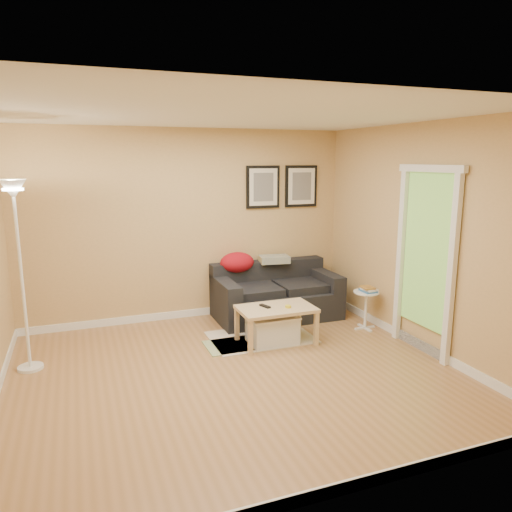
# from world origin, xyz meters

# --- Properties ---
(floor) EXTENTS (4.50, 4.50, 0.00)m
(floor) POSITION_xyz_m (0.00, 0.00, 0.00)
(floor) COLOR #A27345
(floor) RESTS_ON ground
(ceiling) EXTENTS (4.50, 4.50, 0.00)m
(ceiling) POSITION_xyz_m (0.00, 0.00, 2.60)
(ceiling) COLOR white
(ceiling) RESTS_ON wall_back
(wall_back) EXTENTS (4.50, 0.00, 4.50)m
(wall_back) POSITION_xyz_m (0.00, 2.00, 1.30)
(wall_back) COLOR tan
(wall_back) RESTS_ON ground
(wall_front) EXTENTS (4.50, 0.00, 4.50)m
(wall_front) POSITION_xyz_m (0.00, -2.00, 1.30)
(wall_front) COLOR tan
(wall_front) RESTS_ON ground
(wall_right) EXTENTS (0.00, 4.00, 4.00)m
(wall_right) POSITION_xyz_m (2.25, 0.00, 1.30)
(wall_right) COLOR tan
(wall_right) RESTS_ON ground
(baseboard_back) EXTENTS (4.50, 0.02, 0.10)m
(baseboard_back) POSITION_xyz_m (0.00, 1.99, 0.05)
(baseboard_back) COLOR white
(baseboard_back) RESTS_ON ground
(baseboard_front) EXTENTS (4.50, 0.02, 0.10)m
(baseboard_front) POSITION_xyz_m (0.00, -1.99, 0.05)
(baseboard_front) COLOR white
(baseboard_front) RESTS_ON ground
(baseboard_right) EXTENTS (0.02, 4.00, 0.10)m
(baseboard_right) POSITION_xyz_m (2.24, 0.00, 0.05)
(baseboard_right) COLOR white
(baseboard_right) RESTS_ON ground
(sofa) EXTENTS (1.70, 0.90, 0.75)m
(sofa) POSITION_xyz_m (1.12, 1.53, 0.38)
(sofa) COLOR black
(sofa) RESTS_ON ground
(red_throw) EXTENTS (0.48, 0.36, 0.28)m
(red_throw) POSITION_xyz_m (0.63, 1.82, 0.77)
(red_throw) COLOR #B01023
(red_throw) RESTS_ON sofa
(plaid_throw) EXTENTS (0.45, 0.32, 0.10)m
(plaid_throw) POSITION_xyz_m (1.18, 1.79, 0.78)
(plaid_throw) COLOR #CCC477
(plaid_throw) RESTS_ON sofa
(framed_print_left) EXTENTS (0.50, 0.04, 0.60)m
(framed_print_left) POSITION_xyz_m (1.08, 1.98, 1.80)
(framed_print_left) COLOR black
(framed_print_left) RESTS_ON wall_back
(framed_print_right) EXTENTS (0.50, 0.04, 0.60)m
(framed_print_right) POSITION_xyz_m (1.68, 1.98, 1.80)
(framed_print_right) COLOR black
(framed_print_right) RESTS_ON wall_back
(area_rug) EXTENTS (1.25, 0.85, 0.01)m
(area_rug) POSITION_xyz_m (0.62, 0.86, 0.01)
(area_rug) COLOR beige
(area_rug) RESTS_ON ground
(green_runner) EXTENTS (0.70, 0.50, 0.01)m
(green_runner) POSITION_xyz_m (0.24, 0.74, 0.01)
(green_runner) COLOR #668C4C
(green_runner) RESTS_ON ground
(coffee_table) EXTENTS (1.04, 0.83, 0.45)m
(coffee_table) POSITION_xyz_m (0.73, 0.64, 0.23)
(coffee_table) COLOR tan
(coffee_table) RESTS_ON ground
(remote_control) EXTENTS (0.10, 0.17, 0.02)m
(remote_control) POSITION_xyz_m (0.61, 0.70, 0.46)
(remote_control) COLOR black
(remote_control) RESTS_ON coffee_table
(tape_roll) EXTENTS (0.07, 0.07, 0.03)m
(tape_roll) POSITION_xyz_m (0.85, 0.57, 0.47)
(tape_roll) COLOR yellow
(tape_roll) RESTS_ON coffee_table
(storage_bin) EXTENTS (0.58, 0.42, 0.36)m
(storage_bin) POSITION_xyz_m (0.68, 0.65, 0.18)
(storage_bin) COLOR white
(storage_bin) RESTS_ON ground
(side_table) EXTENTS (0.33, 0.33, 0.51)m
(side_table) POSITION_xyz_m (2.02, 0.69, 0.25)
(side_table) COLOR white
(side_table) RESTS_ON ground
(book_stack) EXTENTS (0.21, 0.25, 0.07)m
(book_stack) POSITION_xyz_m (2.03, 0.67, 0.54)
(book_stack) COLOR #316294
(book_stack) RESTS_ON side_table
(floor_lamp) EXTENTS (0.26, 0.26, 2.00)m
(floor_lamp) POSITION_xyz_m (-2.00, 0.88, 0.95)
(floor_lamp) COLOR white
(floor_lamp) RESTS_ON ground
(doorway) EXTENTS (0.12, 1.01, 2.13)m
(doorway) POSITION_xyz_m (2.20, -0.15, 1.02)
(doorway) COLOR white
(doorway) RESTS_ON ground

